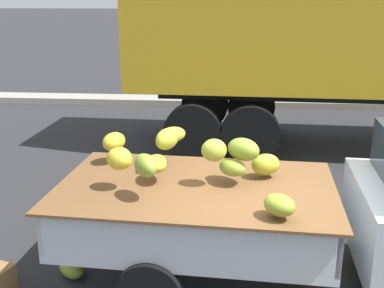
% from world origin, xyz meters
% --- Properties ---
extents(curb_strip, '(80.00, 0.80, 0.16)m').
position_xyz_m(curb_strip, '(0.00, 9.19, 0.08)').
color(curb_strip, gray).
rests_on(curb_strip, ground).
extents(fallen_banana_bunch_near_tailgate, '(0.44, 0.46, 0.21)m').
position_xyz_m(fallen_banana_bunch_near_tailgate, '(-2.28, 0.15, 0.10)').
color(fallen_banana_bunch_near_tailgate, olive).
rests_on(fallen_banana_bunch_near_tailgate, ground).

